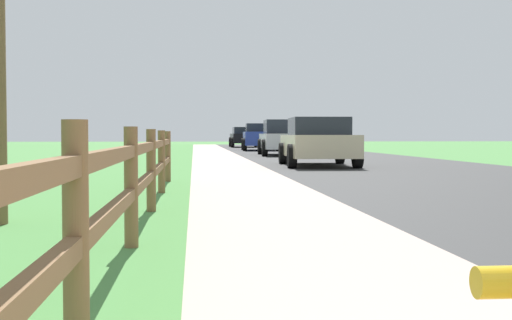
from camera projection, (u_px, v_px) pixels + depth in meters
name	position (u px, v px, depth m)	size (l,w,h in m)	color
ground_plane	(245.00, 158.00, 25.46)	(120.00, 120.00, 0.00)	#498440
road_asphalt	(326.00, 156.00, 27.77)	(7.00, 66.00, 0.01)	#353535
curb_concrete	(168.00, 157.00, 27.17)	(6.00, 66.00, 0.01)	#B29B8E
grass_verge	(130.00, 157.00, 27.03)	(5.00, 66.00, 0.00)	#498440
rail_fence	(143.00, 169.00, 6.56)	(0.11, 12.61, 0.96)	brown
parked_suv_beige	(318.00, 142.00, 19.29)	(2.12, 4.44, 1.38)	#C6B793
parked_car_silver	(284.00, 138.00, 29.21)	(2.24, 4.82, 1.53)	#B7BABF
parked_car_blue	(260.00, 137.00, 38.12)	(2.19, 4.55, 1.51)	navy
parked_car_black	(245.00, 137.00, 47.89)	(2.11, 4.72, 1.42)	black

